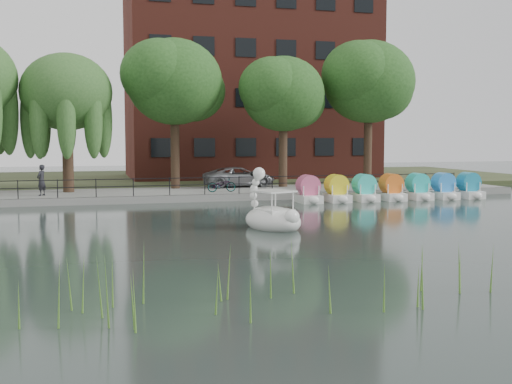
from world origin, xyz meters
name	(u,v)px	position (x,y,z in m)	size (l,w,h in m)	color
ground_plane	(271,236)	(0.00, 0.00, 0.00)	(120.00, 120.00, 0.00)	#384342
promenade	(197,194)	(0.00, 16.00, 0.20)	(40.00, 6.00, 0.40)	gray
kerb	(206,198)	(0.00, 13.05, 0.20)	(40.00, 0.25, 0.40)	gray
land_strip	(167,179)	(0.00, 30.00, 0.18)	(60.00, 22.00, 0.36)	#47512D
railing	(205,181)	(0.00, 13.25, 1.15)	(32.00, 0.05, 1.00)	black
apartment_building	(250,68)	(7.00, 29.97, 9.36)	(20.00, 10.07, 18.00)	#4C1E16
willow_mid	(66,93)	(-7.50, 17.00, 6.25)	(5.32, 5.32, 8.15)	#473323
broadleaf_center	(174,82)	(-1.00, 18.00, 7.06)	(6.00, 6.00, 9.25)	#473323
broadleaf_right	(283,95)	(6.00, 17.50, 6.39)	(5.40, 5.40, 8.32)	#473323
broadleaf_far	(369,82)	(12.50, 18.50, 7.40)	(6.30, 6.30, 9.71)	#473323
minivan	(239,175)	(3.20, 18.07, 1.14)	(5.35, 2.46, 1.49)	gray
bicycle	(222,184)	(1.26, 14.59, 0.90)	(1.72, 0.60, 1.00)	gray
pedestrian	(41,178)	(-8.90, 14.89, 1.39)	(0.71, 0.48, 1.98)	black
swan_boat	(272,215)	(0.62, 2.00, 0.53)	(2.67, 3.30, 2.42)	white
pedal_boat_row	(391,190)	(10.55, 11.07, 0.61)	(11.35, 1.70, 1.40)	white
reed_bank	(468,268)	(2.00, -9.50, 0.60)	(24.00, 2.40, 1.20)	#669938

